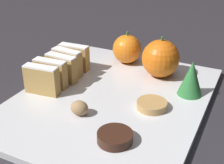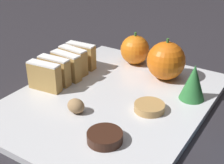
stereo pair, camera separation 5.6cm
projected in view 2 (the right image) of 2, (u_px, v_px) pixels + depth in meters
The scene contains 13 objects.
ground_plane at pixel (112, 102), 0.58m from camera, with size 6.00×6.00×0.00m, color #28262B.
serving_platter at pixel (112, 99), 0.58m from camera, with size 0.33×0.42×0.01m.
stollen_slice_front at pixel (44, 76), 0.59m from camera, with size 0.07×0.03×0.06m.
stollen_slice_second at pixel (54, 71), 0.61m from camera, with size 0.07×0.02×0.06m.
stollen_slice_third at pixel (66, 66), 0.63m from camera, with size 0.07×0.02×0.06m.
stollen_slice_fourth at pixel (73, 60), 0.66m from camera, with size 0.07×0.03×0.06m.
stollen_slice_fifth at pixel (81, 56), 0.68m from camera, with size 0.07×0.02×0.06m.
orange_near at pixel (166, 61), 0.63m from camera, with size 0.08×0.08×0.09m.
orange_far at pixel (135, 50), 0.70m from camera, with size 0.06×0.06×0.07m.
walnut at pixel (76, 106), 0.52m from camera, with size 0.03×0.03×0.03m.
chocolate_cookie at pixel (105, 137), 0.46m from camera, with size 0.05×0.05×0.01m.
gingerbread_cookie at pixel (149, 107), 0.53m from camera, with size 0.05×0.05×0.01m.
evergreen_sprig at pixel (193, 82), 0.55m from camera, with size 0.05×0.05×0.07m.
Camera 2 is at (0.27, -0.42, 0.30)m, focal length 50.00 mm.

